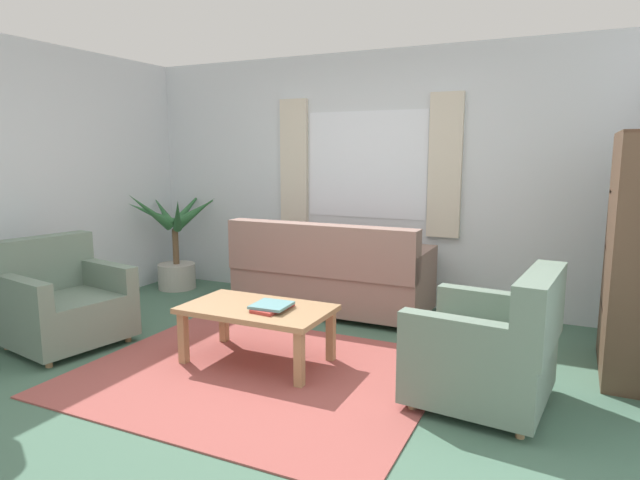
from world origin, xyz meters
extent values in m
plane|color=#476B56|center=(0.00, 0.00, 0.00)|extent=(6.24, 6.24, 0.00)
cube|color=silver|center=(0.00, 2.26, 1.30)|extent=(5.32, 0.12, 2.60)
cube|color=white|center=(0.00, 2.20, 1.45)|extent=(1.30, 0.01, 1.10)
cube|color=beige|center=(-0.83, 2.17, 1.45)|extent=(0.32, 0.06, 1.40)
cube|color=beige|center=(0.83, 2.17, 1.45)|extent=(0.32, 0.06, 1.40)
cube|color=#9E4C47|center=(0.00, 0.00, 0.01)|extent=(2.48, 2.03, 0.01)
cube|color=gray|center=(-0.14, 1.67, 0.25)|extent=(1.90, 0.80, 0.38)
cube|color=gray|center=(-0.14, 1.35, 0.68)|extent=(1.90, 0.20, 0.48)
cube|color=gray|center=(0.73, 1.67, 0.56)|extent=(0.16, 0.80, 0.24)
cube|color=gray|center=(-1.01, 1.67, 0.56)|extent=(0.16, 0.80, 0.24)
cylinder|color=#A87F56|center=(0.71, 1.97, 0.03)|extent=(0.06, 0.06, 0.06)
cylinder|color=#A87F56|center=(-0.99, 1.97, 0.03)|extent=(0.06, 0.06, 0.06)
cylinder|color=#A87F56|center=(0.71, 1.37, 0.03)|extent=(0.06, 0.06, 0.06)
cylinder|color=#A87F56|center=(-0.99, 1.37, 0.03)|extent=(0.06, 0.06, 0.06)
cube|color=slate|center=(-1.72, -0.16, 0.24)|extent=(0.94, 0.97, 0.36)
cube|color=slate|center=(-2.05, -0.10, 0.65)|extent=(0.33, 0.86, 0.46)
cube|color=slate|center=(-1.79, -0.51, 0.53)|extent=(0.81, 0.26, 0.22)
cube|color=slate|center=(-1.66, 0.20, 0.53)|extent=(0.81, 0.26, 0.22)
cylinder|color=#A87F56|center=(-1.47, -0.55, 0.03)|extent=(0.05, 0.05, 0.06)
cylinder|color=#A87F56|center=(-1.35, 0.12, 0.03)|extent=(0.05, 0.05, 0.06)
cylinder|color=#A87F56|center=(-2.10, -0.43, 0.03)|extent=(0.05, 0.05, 0.06)
cylinder|color=#A87F56|center=(-1.98, 0.24, 0.03)|extent=(0.05, 0.05, 0.06)
cube|color=slate|center=(1.52, 0.25, 0.24)|extent=(0.88, 0.92, 0.36)
cube|color=slate|center=(1.84, 0.22, 0.65)|extent=(0.26, 0.85, 0.46)
cube|color=slate|center=(1.55, 0.61, 0.53)|extent=(0.81, 0.20, 0.22)
cube|color=slate|center=(1.48, -0.11, 0.53)|extent=(0.81, 0.20, 0.22)
cylinder|color=#A87F56|center=(1.23, 0.62, 0.03)|extent=(0.05, 0.05, 0.06)
cylinder|color=#A87F56|center=(1.16, -0.06, 0.03)|extent=(0.05, 0.05, 0.06)
cylinder|color=#A87F56|center=(1.87, 0.56, 0.03)|extent=(0.05, 0.05, 0.06)
cylinder|color=#A87F56|center=(1.80, -0.12, 0.03)|extent=(0.05, 0.05, 0.06)
cube|color=#A87F56|center=(-0.11, 0.19, 0.42)|extent=(1.10, 0.64, 0.04)
cube|color=#A87F56|center=(-0.60, -0.07, 0.20)|extent=(0.06, 0.06, 0.40)
cube|color=#A87F56|center=(0.38, -0.07, 0.20)|extent=(0.06, 0.06, 0.40)
cube|color=#A87F56|center=(-0.60, 0.45, 0.20)|extent=(0.06, 0.06, 0.40)
cube|color=#A87F56|center=(0.38, 0.45, 0.20)|extent=(0.06, 0.06, 0.40)
cube|color=#B23833|center=(0.04, 0.18, 0.45)|extent=(0.21, 0.34, 0.02)
cube|color=#5B8E93|center=(0.03, 0.17, 0.47)|extent=(0.27, 0.27, 0.02)
cylinder|color=#B7B2A8|center=(-2.17, 1.73, 0.15)|extent=(0.43, 0.43, 0.29)
cylinder|color=brown|center=(-2.17, 1.73, 0.50)|extent=(0.07, 0.07, 0.41)
cone|color=#2D6638|center=(-1.88, 1.77, 0.91)|extent=(0.54, 0.17, 0.42)
cone|color=#2D6638|center=(-2.03, 1.99, 0.91)|extent=(0.28, 0.56, 0.36)
cone|color=#2D6638|center=(-2.21, 2.07, 0.94)|extent=(0.15, 0.64, 0.44)
cone|color=#2D6638|center=(-2.42, 1.83, 0.90)|extent=(0.51, 0.30, 0.38)
cone|color=#2D6638|center=(-2.40, 1.60, 0.89)|extent=(0.48, 0.38, 0.34)
cone|color=#2D6638|center=(-2.23, 1.40, 0.94)|extent=(0.18, 0.59, 0.49)
cone|color=#2D6638|center=(-1.97, 1.55, 0.89)|extent=(0.39, 0.39, 0.46)
cube|color=brown|center=(2.38, 0.72, 0.85)|extent=(0.30, 0.04, 1.70)
cube|color=brown|center=(2.38, 1.62, 0.85)|extent=(0.30, 0.04, 1.70)
cube|color=brown|center=(2.24, 1.17, 0.85)|extent=(0.02, 0.90, 1.70)
cube|color=brown|center=(2.38, 1.17, 0.01)|extent=(0.30, 0.86, 0.02)
cube|color=brown|center=(2.38, 1.17, 0.43)|extent=(0.30, 0.86, 0.02)
cube|color=brown|center=(2.38, 1.17, 0.86)|extent=(0.30, 0.86, 0.02)
cube|color=brown|center=(2.38, 1.17, 1.28)|extent=(0.30, 0.86, 0.02)
cube|color=#2D2D33|center=(2.38, 0.80, 0.55)|extent=(0.27, 0.05, 0.22)
cube|color=#387F4C|center=(2.38, 0.88, 0.59)|extent=(0.28, 0.06, 0.28)
cube|color=beige|center=(2.38, 0.97, 0.54)|extent=(0.24, 0.10, 0.20)
cube|color=#2D2D33|center=(2.38, 1.07, 0.59)|extent=(0.24, 0.07, 0.30)
cube|color=orange|center=(2.38, 1.15, 0.59)|extent=(0.23, 0.06, 0.30)
cube|color=#7F478C|center=(2.38, 1.22, 0.56)|extent=(0.27, 0.06, 0.23)
cube|color=#387F4C|center=(2.38, 1.30, 0.54)|extent=(0.26, 0.07, 0.18)
cube|color=#5B8E93|center=(2.38, 1.38, 0.57)|extent=(0.28, 0.06, 0.25)
cube|color=#2D2D33|center=(2.38, 1.47, 0.59)|extent=(0.27, 0.09, 0.29)
camera|label=1|loc=(1.98, -3.13, 1.58)|focal=30.23mm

